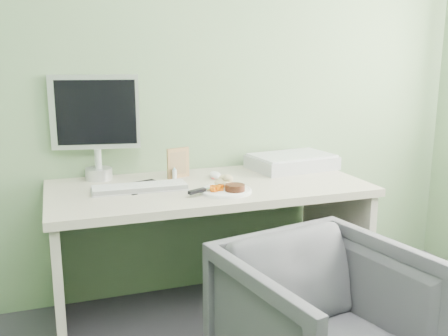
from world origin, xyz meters
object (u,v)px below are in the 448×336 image
object	(u,v)px
scanner	(292,162)
desk_chair	(325,328)
monitor	(96,121)
desk	(209,218)
plate	(226,191)

from	to	relation	value
scanner	desk_chair	world-z (taller)	scanner
scanner	monitor	size ratio (longest dim) A/B	0.86
desk	desk_chair	world-z (taller)	desk
plate	scanner	distance (m)	0.65
monitor	desk_chair	size ratio (longest dim) A/B	0.76
desk	desk_chair	size ratio (longest dim) A/B	2.22
plate	scanner	world-z (taller)	scanner
desk	desk_chair	xyz separation A→B (m)	(0.22, -0.82, -0.22)
scanner	desk_chair	distance (m)	1.16
plate	monitor	world-z (taller)	monitor
plate	monitor	xyz separation A→B (m)	(-0.55, 0.49, 0.30)
plate	desk_chair	size ratio (longest dim) A/B	0.34
monitor	plate	bearing A→B (deg)	-31.63
desk	plate	bearing A→B (deg)	-79.50
plate	monitor	size ratio (longest dim) A/B	0.45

